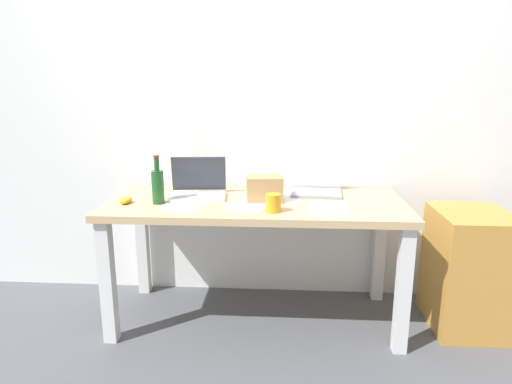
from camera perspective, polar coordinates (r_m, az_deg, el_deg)
name	(u,v)px	position (r m, az deg, el deg)	size (l,w,h in m)	color
ground_plane	(256,317)	(2.80, 0.00, -15.78)	(8.00, 8.00, 0.00)	#515459
back_wall	(260,97)	(2.86, 0.56, 12.13)	(5.20, 0.08, 2.60)	white
desk	(256,217)	(2.55, 0.00, -3.29)	(1.68, 0.72, 0.73)	tan
laptop_left	(198,188)	(2.63, -7.46, 0.48)	(0.35, 0.28, 0.23)	silver
laptop_right	(316,186)	(2.71, 7.79, 0.72)	(0.31, 0.26, 0.21)	gray
beer_bottle	(158,185)	(2.50, -12.53, 0.84)	(0.07, 0.07, 0.27)	#1E5123
computer_mouse	(126,200)	(2.56, -16.40, -1.04)	(0.06, 0.10, 0.03)	gold
cardboard_box	(264,188)	(2.51, 1.08, 0.47)	(0.20, 0.16, 0.14)	tan
coffee_mug	(273,203)	(2.29, 2.22, -1.43)	(0.08, 0.08, 0.10)	gold
paper_sheet_near_back	(281,196)	(2.61, 3.24, -0.58)	(0.21, 0.30, 0.00)	white
paper_sheet_center	(252,204)	(2.45, -0.56, -1.49)	(0.21, 0.30, 0.00)	white
paper_sheet_front_right	(328,208)	(2.40, 9.19, -2.01)	(0.21, 0.30, 0.00)	white
paper_sheet_front_left	(188,204)	(2.47, -8.74, -1.55)	(0.21, 0.30, 0.00)	white
filing_cabinet	(468,270)	(2.85, 25.61, -9.02)	(0.40, 0.48, 0.69)	#C68938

